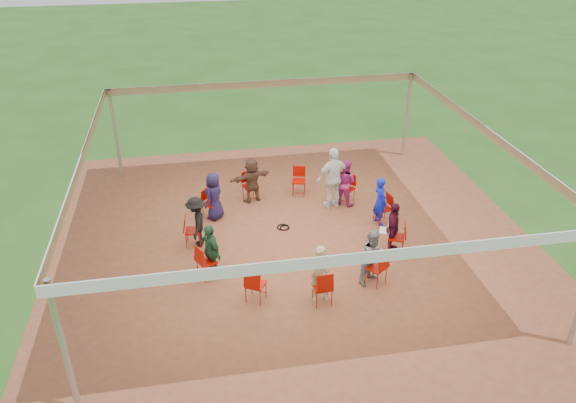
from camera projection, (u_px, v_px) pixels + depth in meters
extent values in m
plane|color=#25531A|center=(294.00, 240.00, 15.47)|extent=(80.00, 80.00, 0.00)
plane|color=brown|center=(294.00, 240.00, 15.47)|extent=(13.00, 13.00, 0.00)
cylinder|color=#B2B2B7|center=(64.00, 350.00, 9.66)|extent=(0.12, 0.12, 3.00)
cylinder|color=#B2B2B7|center=(116.00, 135.00, 18.29)|extent=(0.12, 0.12, 3.00)
cylinder|color=#B2B2B7|center=(407.00, 116.00, 19.84)|extent=(0.12, 0.12, 3.00)
plane|color=white|center=(295.00, 140.00, 14.03)|extent=(10.30, 10.30, 0.00)
cube|color=white|center=(351.00, 259.00, 9.65)|extent=(10.30, 0.03, 0.24)
cube|color=white|center=(266.00, 84.00, 18.53)|extent=(10.30, 0.03, 0.24)
cube|color=white|center=(82.00, 159.00, 13.29)|extent=(0.03, 10.30, 0.24)
cube|color=white|center=(485.00, 131.00, 14.89)|extent=(0.03, 10.30, 0.24)
imported|color=#3B0B1E|center=(393.00, 228.00, 14.66)|extent=(0.72, 0.95, 1.44)
imported|color=#0E18B7|center=(380.00, 201.00, 15.95)|extent=(0.44, 0.58, 1.44)
imported|color=#9C2470|center=(345.00, 182.00, 16.98)|extent=(0.78, 0.79, 1.44)
imported|color=brown|center=(252.00, 180.00, 17.13)|extent=(1.43, 0.91, 1.44)
imported|color=#1A1439|center=(214.00, 196.00, 16.20)|extent=(0.75, 0.80, 1.44)
imported|color=black|center=(197.00, 222.00, 14.93)|extent=(0.55, 0.97, 1.44)
imported|color=#244F32|center=(210.00, 251.00, 13.72)|extent=(0.77, 0.95, 1.44)
imported|color=tan|center=(321.00, 274.00, 12.88)|extent=(0.54, 0.37, 1.44)
imported|color=slate|center=(373.00, 256.00, 13.52)|extent=(0.81, 0.74, 1.44)
imported|color=silver|center=(334.00, 178.00, 16.68)|extent=(1.24, 0.84, 1.93)
torus|color=black|center=(283.00, 227.00, 16.05)|extent=(0.39, 0.39, 0.03)
torus|color=black|center=(285.00, 228.00, 16.02)|extent=(0.31, 0.31, 0.03)
cube|color=#B7B7BC|center=(384.00, 231.00, 14.75)|extent=(0.35, 0.42, 0.02)
cube|color=#B7B7BC|center=(389.00, 227.00, 14.67)|extent=(0.20, 0.35, 0.23)
cube|color=#CCE0FF|center=(389.00, 227.00, 14.68)|extent=(0.17, 0.31, 0.19)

